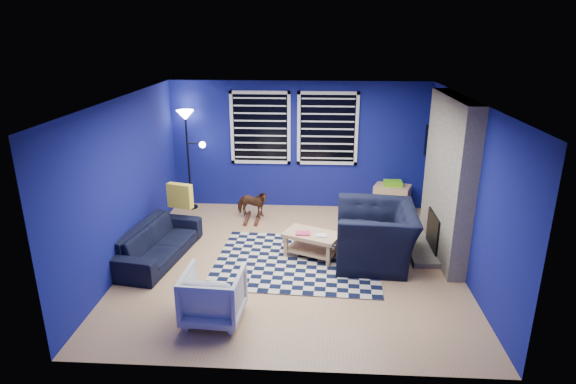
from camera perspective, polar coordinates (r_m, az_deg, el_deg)
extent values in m
plane|color=tan|center=(7.53, 0.50, -8.27)|extent=(5.00, 5.00, 0.00)
plane|color=white|center=(6.77, 0.57, 10.91)|extent=(5.00, 5.00, 0.00)
plane|color=navy|center=(9.46, 1.31, 5.50)|extent=(5.00, 0.00, 5.00)
plane|color=navy|center=(7.59, -18.67, 1.11)|extent=(0.00, 5.00, 5.00)
plane|color=navy|center=(7.37, 20.34, 0.39)|extent=(0.00, 5.00, 5.00)
cube|color=gray|center=(7.79, 18.42, 1.58)|extent=(0.26, 2.00, 2.50)
cube|color=black|center=(8.06, 16.80, -4.52)|extent=(0.04, 0.70, 0.60)
cube|color=gray|center=(8.15, 15.70, -6.52)|extent=(0.50, 1.20, 0.08)
cube|color=black|center=(9.42, -3.29, 7.60)|extent=(1.05, 0.02, 1.30)
cube|color=white|center=(9.30, -3.37, 11.70)|extent=(1.17, 0.05, 0.06)
cube|color=white|center=(9.57, -3.22, 3.59)|extent=(1.17, 0.05, 0.06)
cube|color=black|center=(9.36, 4.71, 7.50)|extent=(1.05, 0.02, 1.30)
cube|color=white|center=(9.24, 4.83, 11.62)|extent=(1.17, 0.05, 0.06)
cube|color=white|center=(9.51, 4.60, 3.47)|extent=(1.17, 0.05, 0.06)
cube|color=black|center=(9.18, 16.73, 5.25)|extent=(0.06, 1.00, 0.58)
cube|color=black|center=(9.17, 16.51, 5.26)|extent=(0.01, 0.92, 0.50)
cube|color=black|center=(7.53, 1.10, -8.21)|extent=(2.60, 2.12, 0.02)
imported|color=black|center=(7.80, -15.16, -5.78)|extent=(1.94, 1.00, 0.54)
imported|color=black|center=(7.51, 10.35, -5.03)|extent=(1.40, 1.24, 0.87)
imported|color=gray|center=(6.10, -8.84, -12.01)|extent=(0.75, 0.77, 0.66)
imported|color=#462216|center=(8.99, -4.28, -1.41)|extent=(0.38, 0.65, 0.52)
cube|color=tan|center=(7.54, 2.86, -5.09)|extent=(0.98, 0.79, 0.06)
cube|color=tan|center=(7.65, 2.83, -6.90)|extent=(0.88, 0.69, 0.03)
cube|color=#C3375D|center=(7.48, 1.77, -4.91)|extent=(0.27, 0.23, 0.03)
cube|color=silver|center=(7.42, 3.96, -5.18)|extent=(0.22, 0.19, 0.03)
cube|color=tan|center=(7.46, 0.04, -7.01)|extent=(0.07, 0.07, 0.34)
cube|color=tan|center=(7.46, 5.60, -7.12)|extent=(0.07, 0.07, 0.34)
cube|color=tan|center=(7.80, 0.20, -5.80)|extent=(0.07, 0.07, 0.34)
cube|color=tan|center=(7.80, 5.51, -5.90)|extent=(0.07, 0.07, 0.34)
cube|color=tan|center=(9.60, 12.19, -0.79)|extent=(0.77, 0.64, 0.55)
cube|color=black|center=(9.60, 12.19, -0.79)|extent=(0.67, 0.57, 0.44)
cube|color=#69CA17|center=(9.50, 12.32, 1.03)|extent=(0.41, 0.36, 0.09)
cylinder|color=black|center=(9.89, -11.35, -1.74)|extent=(0.25, 0.25, 0.03)
cylinder|color=black|center=(9.62, -11.70, 3.34)|extent=(0.04, 0.04, 1.83)
cone|color=white|center=(9.41, -12.08, 8.90)|extent=(0.33, 0.33, 0.19)
sphere|color=white|center=(9.40, -10.11, 5.54)|extent=(0.12, 0.12, 0.12)
cube|color=yellow|center=(8.34, -12.68, -0.43)|extent=(0.46, 0.25, 0.42)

